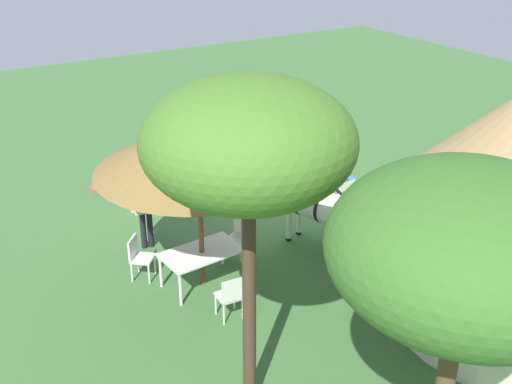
{
  "coord_description": "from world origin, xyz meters",
  "views": [
    {
      "loc": [
        7.87,
        11.63,
        7.01
      ],
      "look_at": [
        1.11,
        0.7,
        1.0
      ],
      "focal_mm": 44.14,
      "sensor_mm": 36.0,
      "label": 1
    }
  ],
  "objects_px": {
    "patio_dining_table": "(202,255)",
    "acacia_tree_left_background": "(248,143)",
    "zebra_by_umbrella": "(158,159)",
    "zebra_toward_hut": "(263,136)",
    "patio_chair_near_lawn": "(240,234)",
    "guest_beside_umbrella": "(145,205)",
    "patio_chair_east_end": "(138,255)",
    "standing_watcher": "(287,116)",
    "shade_umbrella": "(197,145)",
    "zebra_nearest_camera": "(317,205)",
    "striped_lounge_chair": "(339,178)",
    "patio_chair_near_hut": "(231,295)",
    "acacia_tree_behind_hut": "(467,250)"
  },
  "relations": [
    {
      "from": "patio_dining_table",
      "to": "acacia_tree_left_background",
      "type": "bearing_deg",
      "value": 74.79
    },
    {
      "from": "patio_dining_table",
      "to": "acacia_tree_left_background",
      "type": "xyz_separation_m",
      "value": [
        0.89,
        3.28,
        3.55
      ]
    },
    {
      "from": "zebra_by_umbrella",
      "to": "zebra_toward_hut",
      "type": "relative_size",
      "value": 1.15
    },
    {
      "from": "patio_chair_near_lawn",
      "to": "guest_beside_umbrella",
      "type": "xyz_separation_m",
      "value": [
        1.56,
        -1.39,
        0.52
      ]
    },
    {
      "from": "patio_chair_east_end",
      "to": "standing_watcher",
      "type": "xyz_separation_m",
      "value": [
        -6.7,
        -4.53,
        0.49
      ]
    },
    {
      "from": "patio_dining_table",
      "to": "shade_umbrella",
      "type": "bearing_deg",
      "value": 180.0
    },
    {
      "from": "patio_chair_near_lawn",
      "to": "zebra_nearest_camera",
      "type": "distance_m",
      "value": 1.77
    },
    {
      "from": "guest_beside_umbrella",
      "to": "standing_watcher",
      "type": "bearing_deg",
      "value": -137.71
    },
    {
      "from": "standing_watcher",
      "to": "patio_chair_east_end",
      "type": "bearing_deg",
      "value": 63.62
    },
    {
      "from": "zebra_by_umbrella",
      "to": "striped_lounge_chair",
      "type": "bearing_deg",
      "value": -132.53
    },
    {
      "from": "zebra_nearest_camera",
      "to": "acacia_tree_left_background",
      "type": "bearing_deg",
      "value": 24.61
    },
    {
      "from": "patio_chair_near_lawn",
      "to": "patio_chair_east_end",
      "type": "bearing_deg",
      "value": 56.56
    },
    {
      "from": "patio_dining_table",
      "to": "patio_chair_near_hut",
      "type": "height_order",
      "value": "patio_chair_near_hut"
    },
    {
      "from": "patio_chair_near_lawn",
      "to": "guest_beside_umbrella",
      "type": "relative_size",
      "value": 0.52
    },
    {
      "from": "patio_dining_table",
      "to": "guest_beside_umbrella",
      "type": "height_order",
      "value": "guest_beside_umbrella"
    },
    {
      "from": "patio_chair_east_end",
      "to": "standing_watcher",
      "type": "distance_m",
      "value": 8.1
    },
    {
      "from": "striped_lounge_chair",
      "to": "acacia_tree_behind_hut",
      "type": "xyz_separation_m",
      "value": [
        5.38,
        8.42,
        3.65
      ]
    },
    {
      "from": "standing_watcher",
      "to": "acacia_tree_behind_hut",
      "type": "bearing_deg",
      "value": 92.71
    },
    {
      "from": "patio_chair_near_lawn",
      "to": "patio_chair_near_hut",
      "type": "xyz_separation_m",
      "value": [
        1.3,
        1.88,
        0.0
      ]
    },
    {
      "from": "patio_chair_near_hut",
      "to": "zebra_by_umbrella",
      "type": "relative_size",
      "value": 0.43
    },
    {
      "from": "patio_chair_near_lawn",
      "to": "shade_umbrella",
      "type": "bearing_deg",
      "value": 90.0
    },
    {
      "from": "striped_lounge_chair",
      "to": "standing_watcher",
      "type": "bearing_deg",
      "value": 164.5
    },
    {
      "from": "shade_umbrella",
      "to": "standing_watcher",
      "type": "height_order",
      "value": "shade_umbrella"
    },
    {
      "from": "patio_chair_east_end",
      "to": "striped_lounge_chair",
      "type": "distance_m",
      "value": 6.36
    },
    {
      "from": "guest_beside_umbrella",
      "to": "standing_watcher",
      "type": "height_order",
      "value": "guest_beside_umbrella"
    },
    {
      "from": "patio_chair_east_end",
      "to": "guest_beside_umbrella",
      "type": "bearing_deg",
      "value": -168.47
    },
    {
      "from": "patio_dining_table",
      "to": "zebra_toward_hut",
      "type": "height_order",
      "value": "zebra_toward_hut"
    },
    {
      "from": "standing_watcher",
      "to": "zebra_by_umbrella",
      "type": "bearing_deg",
      "value": 40.72
    },
    {
      "from": "guest_beside_umbrella",
      "to": "standing_watcher",
      "type": "distance_m",
      "value": 6.99
    },
    {
      "from": "patio_chair_near_hut",
      "to": "zebra_nearest_camera",
      "type": "relative_size",
      "value": 0.44
    },
    {
      "from": "zebra_by_umbrella",
      "to": "acacia_tree_left_background",
      "type": "relative_size",
      "value": 0.42
    },
    {
      "from": "acacia_tree_behind_hut",
      "to": "striped_lounge_chair",
      "type": "bearing_deg",
      "value": -122.58
    },
    {
      "from": "patio_chair_near_lawn",
      "to": "patio_chair_east_end",
      "type": "relative_size",
      "value": 1.0
    },
    {
      "from": "acacia_tree_left_background",
      "to": "zebra_nearest_camera",
      "type": "bearing_deg",
      "value": -138.15
    },
    {
      "from": "shade_umbrella",
      "to": "guest_beside_umbrella",
      "type": "relative_size",
      "value": 2.22
    },
    {
      "from": "patio_chair_near_lawn",
      "to": "patio_chair_near_hut",
      "type": "relative_size",
      "value": 1.0
    },
    {
      "from": "guest_beside_umbrella",
      "to": "shade_umbrella",
      "type": "bearing_deg",
      "value": 113.22
    },
    {
      "from": "guest_beside_umbrella",
      "to": "zebra_nearest_camera",
      "type": "distance_m",
      "value": 3.7
    },
    {
      "from": "shade_umbrella",
      "to": "zebra_toward_hut",
      "type": "xyz_separation_m",
      "value": [
        -4.14,
        -4.31,
        -1.97
      ]
    },
    {
      "from": "shade_umbrella",
      "to": "zebra_nearest_camera",
      "type": "distance_m",
      "value": 3.43
    },
    {
      "from": "patio_chair_near_hut",
      "to": "zebra_toward_hut",
      "type": "xyz_separation_m",
      "value": [
        -4.23,
        -5.63,
        0.48
      ]
    },
    {
      "from": "patio_chair_near_lawn",
      "to": "patio_chair_near_hut",
      "type": "bearing_deg",
      "value": 120.31
    },
    {
      "from": "patio_dining_table",
      "to": "patio_chair_near_lawn",
      "type": "bearing_deg",
      "value": -154.92
    },
    {
      "from": "patio_chair_near_lawn",
      "to": "zebra_nearest_camera",
      "type": "relative_size",
      "value": 0.44
    },
    {
      "from": "patio_chair_near_hut",
      "to": "guest_beside_umbrella",
      "type": "xyz_separation_m",
      "value": [
        0.26,
        -3.26,
        0.52
      ]
    },
    {
      "from": "zebra_toward_hut",
      "to": "standing_watcher",
      "type": "bearing_deg",
      "value": 86.9
    },
    {
      "from": "guest_beside_umbrella",
      "to": "zebra_by_umbrella",
      "type": "xyz_separation_m",
      "value": [
        -1.42,
        -2.54,
        -0.11
      ]
    },
    {
      "from": "zebra_nearest_camera",
      "to": "acacia_tree_behind_hut",
      "type": "height_order",
      "value": "acacia_tree_behind_hut"
    },
    {
      "from": "patio_dining_table",
      "to": "patio_chair_east_end",
      "type": "bearing_deg",
      "value": -41.79
    },
    {
      "from": "zebra_by_umbrella",
      "to": "acacia_tree_behind_hut",
      "type": "xyz_separation_m",
      "value": [
        1.22,
        10.68,
        2.97
      ]
    }
  ]
}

